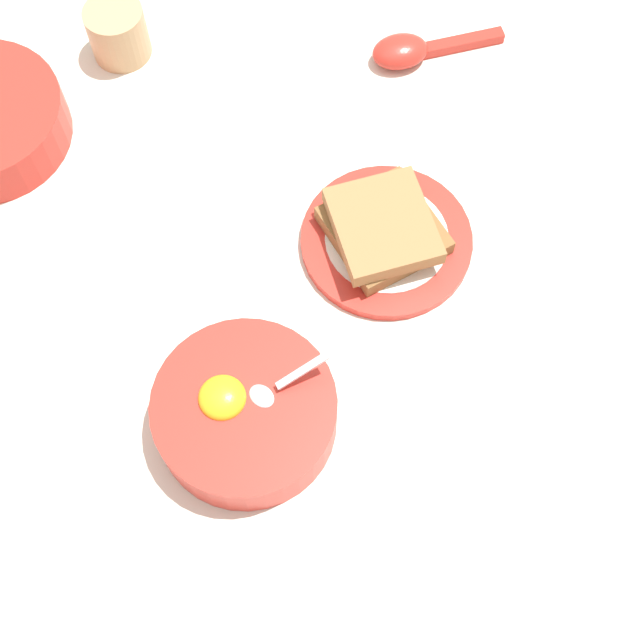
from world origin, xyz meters
name	(u,v)px	position (x,y,z in m)	size (l,w,h in m)	color
ground_plane	(250,145)	(0.00, 0.00, 0.00)	(3.00, 3.00, 0.00)	silver
egg_bowl	(245,412)	(0.22, -0.23, 0.03)	(0.17, 0.17, 0.08)	red
toast_plate	(386,241)	(0.19, 0.01, 0.01)	(0.18, 0.18, 0.01)	red
toast_sandwich	(384,227)	(0.19, 0.00, 0.03)	(0.14, 0.14, 0.04)	brown
soup_spoon	(411,50)	(0.05, 0.21, 0.01)	(0.11, 0.15, 0.03)	red
drinking_cup	(117,31)	(-0.20, -0.01, 0.03)	(0.07, 0.07, 0.06)	tan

